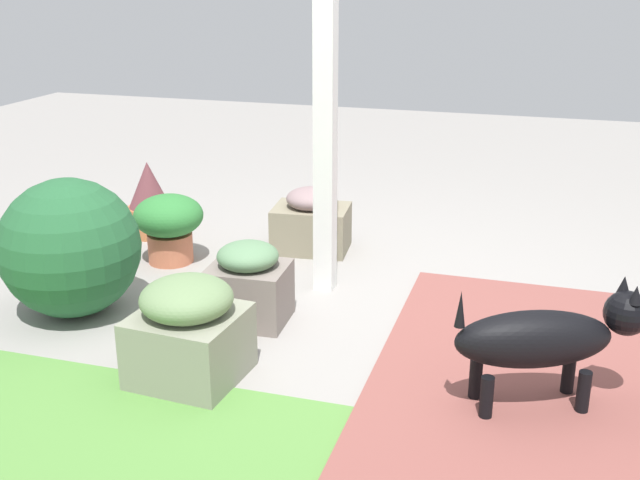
{
  "coord_description": "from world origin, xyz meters",
  "views": [
    {
      "loc": [
        -0.91,
        3.73,
        1.72
      ],
      "look_at": [
        0.19,
        0.11,
        0.39
      ],
      "focal_mm": 43.88,
      "sensor_mm": 36.0,
      "label": 1
    }
  ],
  "objects_px": {
    "round_shrub": "(70,248)",
    "terracotta_pot_broad": "(169,223)",
    "stone_planter_nearest": "(311,222)",
    "terracotta_pot_spiky": "(149,201)",
    "stone_planter_mid": "(249,284)",
    "stone_planter_far": "(188,330)",
    "porch_pillar": "(325,75)",
    "dog": "(547,337)"
  },
  "relations": [
    {
      "from": "stone_planter_mid",
      "to": "stone_planter_far",
      "type": "height_order",
      "value": "stone_planter_far"
    },
    {
      "from": "stone_planter_nearest",
      "to": "stone_planter_mid",
      "type": "bearing_deg",
      "value": 90.86
    },
    {
      "from": "porch_pillar",
      "to": "dog",
      "type": "distance_m",
      "value": 1.77
    },
    {
      "from": "stone_planter_nearest",
      "to": "stone_planter_far",
      "type": "xyz_separation_m",
      "value": [
        0.01,
        1.72,
        0.04
      ]
    },
    {
      "from": "stone_planter_mid",
      "to": "dog",
      "type": "height_order",
      "value": "dog"
    },
    {
      "from": "stone_planter_mid",
      "to": "stone_planter_far",
      "type": "xyz_separation_m",
      "value": [
        0.03,
        0.62,
        0.03
      ]
    },
    {
      "from": "stone_planter_nearest",
      "to": "round_shrub",
      "type": "relative_size",
      "value": 0.7
    },
    {
      "from": "terracotta_pot_spiky",
      "to": "dog",
      "type": "distance_m",
      "value": 3.0
    },
    {
      "from": "terracotta_pot_broad",
      "to": "round_shrub",
      "type": "bearing_deg",
      "value": 81.01
    },
    {
      "from": "porch_pillar",
      "to": "terracotta_pot_broad",
      "type": "bearing_deg",
      "value": -6.91
    },
    {
      "from": "stone_planter_nearest",
      "to": "stone_planter_far",
      "type": "relative_size",
      "value": 1.05
    },
    {
      "from": "dog",
      "to": "stone_planter_nearest",
      "type": "bearing_deg",
      "value": -46.12
    },
    {
      "from": "terracotta_pot_spiky",
      "to": "dog",
      "type": "xyz_separation_m",
      "value": [
        -2.59,
        1.5,
        0.08
      ]
    },
    {
      "from": "terracotta_pot_spiky",
      "to": "round_shrub",
      "type": "bearing_deg",
      "value": 100.58
    },
    {
      "from": "round_shrub",
      "to": "terracotta_pot_broad",
      "type": "height_order",
      "value": "round_shrub"
    },
    {
      "from": "terracotta_pot_broad",
      "to": "stone_planter_far",
      "type": "bearing_deg",
      "value": 120.43
    },
    {
      "from": "stone_planter_nearest",
      "to": "stone_planter_far",
      "type": "height_order",
      "value": "stone_planter_far"
    },
    {
      "from": "stone_planter_nearest",
      "to": "round_shrub",
      "type": "xyz_separation_m",
      "value": [
        0.89,
        1.27,
        0.17
      ]
    },
    {
      "from": "terracotta_pot_broad",
      "to": "terracotta_pot_spiky",
      "type": "bearing_deg",
      "value": -49.39
    },
    {
      "from": "porch_pillar",
      "to": "stone_planter_mid",
      "type": "bearing_deg",
      "value": 64.91
    },
    {
      "from": "porch_pillar",
      "to": "stone_planter_mid",
      "type": "relative_size",
      "value": 5.62
    },
    {
      "from": "stone_planter_nearest",
      "to": "stone_planter_far",
      "type": "bearing_deg",
      "value": 89.52
    },
    {
      "from": "stone_planter_far",
      "to": "dog",
      "type": "distance_m",
      "value": 1.5
    },
    {
      "from": "stone_planter_far",
      "to": "stone_planter_nearest",
      "type": "bearing_deg",
      "value": -90.48
    },
    {
      "from": "porch_pillar",
      "to": "stone_planter_nearest",
      "type": "distance_m",
      "value": 1.18
    },
    {
      "from": "terracotta_pot_broad",
      "to": "stone_planter_mid",
      "type": "bearing_deg",
      "value": 140.08
    },
    {
      "from": "stone_planter_mid",
      "to": "round_shrub",
      "type": "distance_m",
      "value": 0.94
    },
    {
      "from": "stone_planter_far",
      "to": "round_shrub",
      "type": "xyz_separation_m",
      "value": [
        0.88,
        -0.45,
        0.13
      ]
    },
    {
      "from": "round_shrub",
      "to": "terracotta_pot_spiky",
      "type": "distance_m",
      "value": 1.27
    },
    {
      "from": "stone_planter_nearest",
      "to": "terracotta_pot_broad",
      "type": "xyz_separation_m",
      "value": [
        0.76,
        0.45,
        0.06
      ]
    },
    {
      "from": "stone_planter_mid",
      "to": "round_shrub",
      "type": "relative_size",
      "value": 0.59
    },
    {
      "from": "stone_planter_mid",
      "to": "terracotta_pot_spiky",
      "type": "bearing_deg",
      "value": -43.27
    },
    {
      "from": "porch_pillar",
      "to": "stone_planter_nearest",
      "type": "height_order",
      "value": "porch_pillar"
    },
    {
      "from": "stone_planter_nearest",
      "to": "stone_planter_mid",
      "type": "xyz_separation_m",
      "value": [
        -0.02,
        1.1,
        0.01
      ]
    },
    {
      "from": "porch_pillar",
      "to": "round_shrub",
      "type": "xyz_separation_m",
      "value": [
        1.15,
        0.7,
        -0.83
      ]
    },
    {
      "from": "stone_planter_mid",
      "to": "terracotta_pot_spiky",
      "type": "distance_m",
      "value": 1.56
    },
    {
      "from": "round_shrub",
      "to": "terracotta_pot_spiky",
      "type": "relative_size",
      "value": 1.43
    },
    {
      "from": "terracotta_pot_broad",
      "to": "dog",
      "type": "height_order",
      "value": "dog"
    },
    {
      "from": "stone_planter_far",
      "to": "dog",
      "type": "relative_size",
      "value": 0.61
    },
    {
      "from": "stone_planter_mid",
      "to": "dog",
      "type": "distance_m",
      "value": 1.52
    },
    {
      "from": "stone_planter_mid",
      "to": "terracotta_pot_broad",
      "type": "xyz_separation_m",
      "value": [
        0.78,
        -0.65,
        0.05
      ]
    },
    {
      "from": "terracotta_pot_broad",
      "to": "dog",
      "type": "distance_m",
      "value": 2.48
    }
  ]
}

